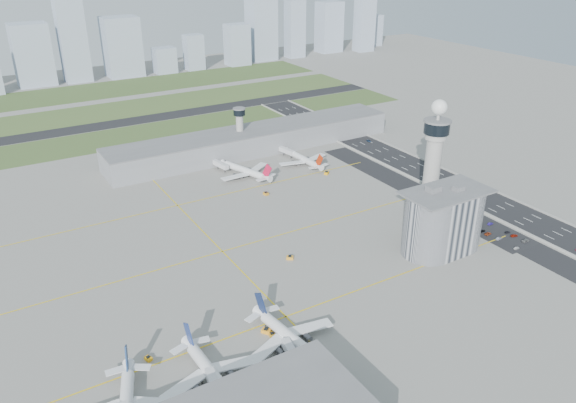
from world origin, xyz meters
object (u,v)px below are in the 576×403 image
jet_bridge_far_0 (215,164)px  car_hw_1 (445,180)px  tug_0 (148,358)px  car_lot_9 (490,224)px  airplane_far_a (245,166)px  car_lot_10 (478,218)px  tug_1 (266,330)px  car_lot_7 (514,235)px  airplane_far_b (303,155)px  car_lot_0 (516,248)px  car_hw_4 (310,123)px  jet_bridge_near_1 (220,403)px  tug_5 (327,173)px  control_tower (434,155)px  airplane_near_c (292,333)px  car_hw_2 (369,141)px  jet_bridge_far_1 (280,150)px  tug_4 (266,193)px  car_lot_11 (471,213)px  secondary_tower (240,126)px  car_lot_3 (482,231)px  tug_2 (272,335)px  tug_3 (290,257)px  jet_bridge_near_2 (299,369)px  car_lot_5 (458,218)px  admin_building (443,221)px  car_lot_4 (467,223)px  airplane_near_b (213,370)px  car_lot_2 (488,234)px  car_lot_8 (507,232)px  car_lot_1 (499,238)px

jet_bridge_far_0 → car_hw_1: size_ratio=4.14×
tug_0 → car_lot_9: (188.57, 9.18, -0.23)m
airplane_far_a → car_lot_10: (79.60, -119.29, -5.72)m
tug_1 → car_lot_7: size_ratio=0.85×
airplane_far_b → car_lot_0: airplane_far_b is taller
car_hw_4 → jet_bridge_near_1: bearing=-128.6°
tug_1 → tug_5: bearing=-168.6°
control_tower → airplane_near_c: control_tower is taller
airplane_near_c → car_hw_2: size_ratio=10.77×
jet_bridge_far_1 → tug_0: size_ratio=5.04×
tug_4 → car_lot_11: size_ratio=0.79×
secondary_tower → jet_bridge_far_1: size_ratio=2.28×
airplane_far_b → car_lot_3: airplane_far_b is taller
tug_2 → secondary_tower: bearing=-105.2°
airplane_far_b → tug_3: (-71.33, -101.65, -5.06)m
airplane_near_c → car_hw_2: bearing=127.6°
airplane_near_c → car_hw_1: bearing=110.2°
car_lot_10 → jet_bridge_far_0: bearing=25.5°
tug_0 → jet_bridge_near_1: bearing=91.7°
airplane_far_b → jet_bridge_near_2: size_ratio=3.06×
car_lot_5 → car_lot_11: car_lot_11 is taller
tug_3 → car_lot_0: size_ratio=0.98×
admin_building → car_lot_4: admin_building is taller
airplane_near_b → car_lot_7: 174.31m
airplane_near_b → tug_4: bearing=142.1°
car_lot_9 → tug_4: bearing=36.5°
tug_2 → car_lot_2: (134.18, 13.54, -0.26)m
car_lot_8 → car_lot_4: bearing=34.0°
tug_2 → car_lot_8: (144.20, 9.63, -0.29)m
admin_building → car_hw_4: bearing=74.4°
car_lot_1 → tug_3: bearing=62.9°
jet_bridge_far_1 → car_lot_4: size_ratio=3.79×
tug_3 → tug_1: bearing=-5.4°
car_lot_10 → jet_bridge_far_1: bearing=8.8°
car_hw_1 → secondary_tower: bearing=126.9°
jet_bridge_far_1 → tug_1: 196.16m
airplane_far_b → car_lot_8: size_ratio=13.32×
car_lot_7 → admin_building: bearing=85.0°
jet_bridge_near_2 → car_lot_3: jet_bridge_near_2 is taller
tug_3 → car_hw_4: size_ratio=0.88×
tug_0 → car_lot_4: tug_0 is taller
car_lot_8 → car_lot_9: car_lot_9 is taller
airplane_near_b → airplane_far_b: size_ratio=1.03×
car_lot_4 → car_lot_9: car_lot_4 is taller
admin_building → car_lot_10: bearing=17.1°
car_lot_4 → car_lot_11: (10.21, 6.71, -0.04)m
airplane_far_a → car_lot_7: airplane_far_a is taller
car_lot_7 → car_lot_4: bearing=33.2°
airplane_far_b → car_lot_8: airplane_far_b is taller
car_lot_1 → car_lot_11: car_lot_1 is taller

